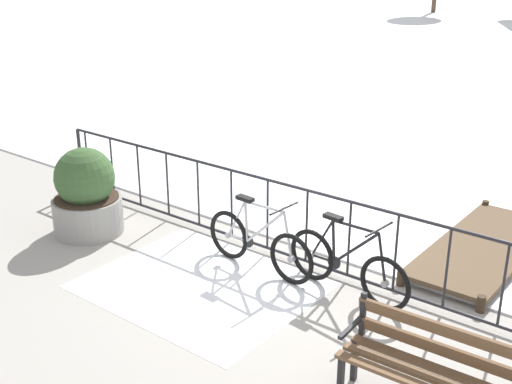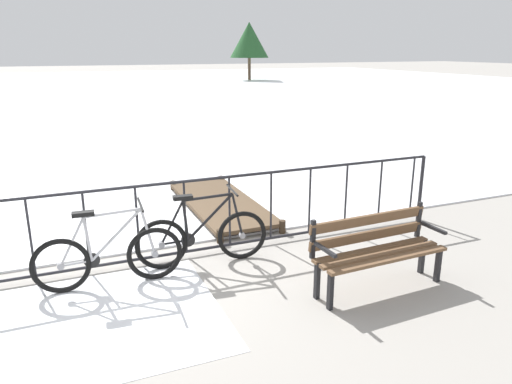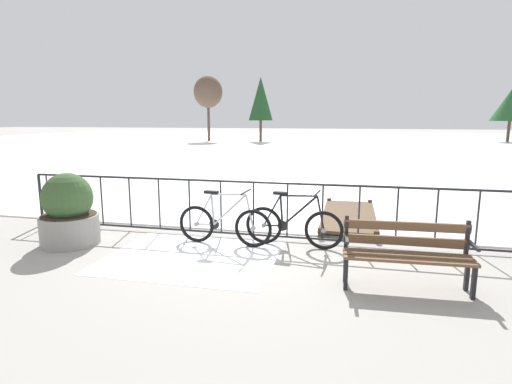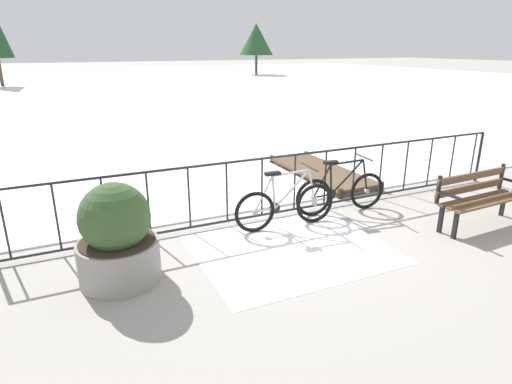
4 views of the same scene
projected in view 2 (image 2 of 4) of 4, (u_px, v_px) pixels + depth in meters
name	position (u px, v px, depth m)	size (l,w,h in m)	color
ground_plane	(141.00, 265.00, 6.27)	(160.00, 160.00, 0.00)	#9E9991
frozen_pond	(63.00, 91.00, 31.37)	(80.00, 56.00, 0.03)	white
snow_patch	(89.00, 323.00, 4.93)	(2.67, 2.18, 0.01)	white
railing_fence	(137.00, 224.00, 6.11)	(9.06, 0.06, 1.07)	#232328
bicycle_near_railing	(109.00, 257.00, 5.61)	(1.71, 0.52, 0.97)	black
bicycle_second	(202.00, 237.00, 6.20)	(1.71, 0.52, 0.97)	black
park_bench	(376.00, 246.00, 5.56)	(1.62, 0.55, 0.89)	brown
wooden_dock	(221.00, 203.00, 8.39)	(1.10, 2.97, 0.20)	brown
tree_west_mid	(249.00, 40.00, 41.77)	(3.35, 3.35, 4.87)	brown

